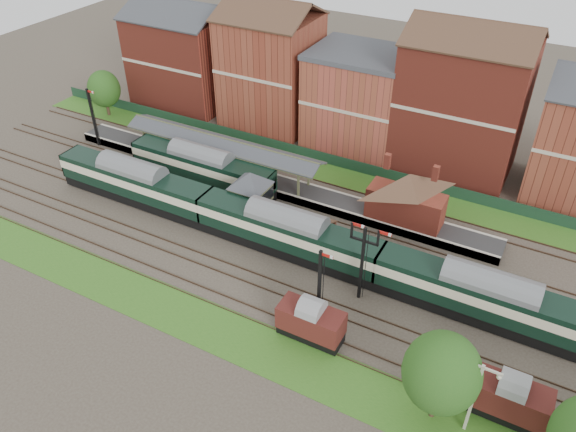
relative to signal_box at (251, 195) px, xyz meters
The scene contains 20 objects.
ground 5.45m from the signal_box, 47.29° to the right, with size 160.00×160.00×0.00m, color #473D33.
grass_back 13.47m from the signal_box, 76.76° to the left, with size 90.00×4.50×0.06m, color #2D6619.
grass_front 15.86m from the signal_box, 78.87° to the right, with size 90.00×5.00×0.06m, color #2D6619.
fence 15.25m from the signal_box, 78.50° to the left, with size 90.00×0.12×1.50m, color #193823.
platform 7.31m from the signal_box, 107.10° to the left, with size 55.00×3.40×1.00m, color #2D2D2D.
signal_box is the anchor object (origin of this frame).
brick_hut 8.25m from the signal_box, ahead, with size 3.20×2.64×2.94m.
station_building 16.37m from the signal_box, 23.43° to the left, with size 8.10×8.10×5.90m.
canopy 10.40m from the signal_box, 140.91° to the left, with size 26.00×3.89×4.08m.
semaphore_bracket 16.16m from the signal_box, 20.92° to the right, with size 3.60×0.25×8.18m.
semaphore_platform_end 27.41m from the signal_box, behind, with size 1.23×0.25×8.00m.
semaphore_siding 16.60m from the signal_box, 38.20° to the right, with size 1.23×0.25×8.00m.
yard_lamp 30.78m from the signal_box, 28.65° to the right, with size 2.60×0.22×7.00m.
town_backdrop 22.26m from the signal_box, 82.60° to the left, with size 69.00×10.00×16.00m.
dmu_train 6.94m from the signal_box, 28.01° to the right, with size 58.46×3.07×4.49m.
platform_railcar 9.35m from the signal_box, 159.61° to the left, with size 18.64×2.94×4.29m.
goods_van_a 18.10m from the signal_box, 42.71° to the right, with size 5.55×2.41×3.37m.
goods_van_b 31.73m from the signal_box, 22.73° to the right, with size 5.71×2.48×3.47m.
tree_far 28.73m from the signal_box, 31.05° to the right, with size 5.51×5.51×8.04m.
tree_back 34.46m from the signal_box, 159.10° to the left, with size 4.63×4.63×6.77m.
Camera 1 is at (24.12, -38.67, 36.41)m, focal length 35.00 mm.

